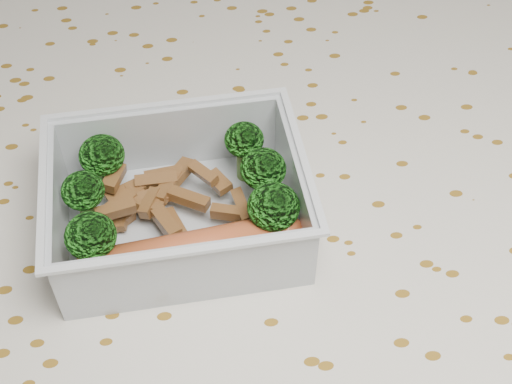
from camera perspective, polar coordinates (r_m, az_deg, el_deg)
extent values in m
cube|color=brown|center=(0.53, 0.69, -3.06)|extent=(1.40, 0.90, 0.04)
cube|color=beige|center=(0.51, 0.71, -1.47)|extent=(1.46, 0.96, 0.01)
cube|color=silver|center=(0.49, -5.95, -2.74)|extent=(0.17, 0.13, 0.00)
cube|color=silver|center=(0.51, -6.88, 4.35)|extent=(0.16, 0.01, 0.05)
cube|color=silver|center=(0.44, -5.43, -6.49)|extent=(0.16, 0.01, 0.05)
cube|color=silver|center=(0.48, 3.07, 0.59)|extent=(0.01, 0.11, 0.05)
cube|color=silver|center=(0.48, -15.52, -1.83)|extent=(0.01, 0.11, 0.05)
cube|color=silver|center=(0.50, -7.22, 6.95)|extent=(0.17, 0.01, 0.00)
cube|color=silver|center=(0.41, -5.64, -4.78)|extent=(0.17, 0.01, 0.00)
cube|color=silver|center=(0.46, 3.73, 2.94)|extent=(0.01, 0.12, 0.00)
cube|color=silver|center=(0.46, -16.73, 0.29)|extent=(0.01, 0.12, 0.00)
cylinder|color=#608C3F|center=(0.51, -11.82, 1.09)|extent=(0.01, 0.01, 0.03)
ellipsoid|color=#23881A|center=(0.50, -12.24, 2.90)|extent=(0.03, 0.03, 0.03)
cylinder|color=#608C3F|center=(0.51, -0.93, 2.35)|extent=(0.01, 0.01, 0.03)
ellipsoid|color=#23881A|center=(0.49, -0.96, 4.21)|extent=(0.03, 0.03, 0.02)
cylinder|color=#608C3F|center=(0.49, -13.20, -1.67)|extent=(0.01, 0.01, 0.03)
ellipsoid|color=#23881A|center=(0.48, -13.68, 0.11)|extent=(0.03, 0.03, 0.02)
cylinder|color=#608C3F|center=(0.49, 0.55, 0.01)|extent=(0.01, 0.01, 0.03)
ellipsoid|color=#23881A|center=(0.48, 0.58, 1.86)|extent=(0.03, 0.03, 0.03)
cylinder|color=#608C3F|center=(0.47, -12.60, -5.18)|extent=(0.01, 0.01, 0.02)
ellipsoid|color=#23881A|center=(0.45, -13.10, -3.44)|extent=(0.03, 0.03, 0.03)
cylinder|color=#608C3F|center=(0.47, 1.36, -3.01)|extent=(0.01, 0.01, 0.02)
ellipsoid|color=#23881A|center=(0.46, 1.41, -1.19)|extent=(0.03, 0.03, 0.03)
cube|color=brown|center=(0.48, -2.06, -1.69)|extent=(0.03, 0.01, 0.01)
cube|color=brown|center=(0.48, -1.09, -1.14)|extent=(0.01, 0.03, 0.01)
cube|color=brown|center=(0.49, -5.39, -0.54)|extent=(0.03, 0.02, 0.01)
cube|color=brown|center=(0.50, -9.34, -0.40)|extent=(0.02, 0.03, 0.01)
cube|color=brown|center=(0.51, -6.19, 1.46)|extent=(0.03, 0.03, 0.01)
cube|color=brown|center=(0.50, -11.28, 1.15)|extent=(0.02, 0.02, 0.01)
cube|color=brown|center=(0.50, -7.99, 0.91)|extent=(0.03, 0.01, 0.01)
cube|color=brown|center=(0.50, -10.56, -1.61)|extent=(0.01, 0.03, 0.01)
cube|color=brown|center=(0.49, -4.24, 1.52)|extent=(0.02, 0.02, 0.01)
cube|color=brown|center=(0.48, -7.18, -2.50)|extent=(0.02, 0.03, 0.01)
cube|color=brown|center=(0.50, -3.04, 0.82)|extent=(0.02, 0.02, 0.01)
cube|color=brown|center=(0.50, -10.37, -0.01)|extent=(0.03, 0.02, 0.01)
cube|color=brown|center=(0.51, -7.37, 1.30)|extent=(0.03, 0.01, 0.01)
cube|color=brown|center=(0.49, -10.76, -0.88)|extent=(0.02, 0.02, 0.01)
cube|color=brown|center=(0.50, -7.04, 0.44)|extent=(0.02, 0.03, 0.01)
cube|color=brown|center=(0.49, -8.01, -0.34)|extent=(0.03, 0.02, 0.01)
cube|color=brown|center=(0.49, -9.02, -0.93)|extent=(0.03, 0.02, 0.01)
cube|color=brown|center=(0.49, -8.49, -0.86)|extent=(0.02, 0.02, 0.01)
cube|color=brown|center=(0.49, -6.54, -2.65)|extent=(0.02, 0.03, 0.01)
cube|color=brown|center=(0.48, -11.16, -1.42)|extent=(0.03, 0.01, 0.01)
cube|color=brown|center=(0.49, -10.81, -2.19)|extent=(0.02, 0.02, 0.01)
cylinder|color=#B14F29|center=(0.46, -5.20, -4.64)|extent=(0.13, 0.04, 0.02)
sphere|color=#B14F29|center=(0.47, 2.31, -3.20)|extent=(0.02, 0.02, 0.02)
sphere|color=#B14F29|center=(0.46, -12.85, -6.02)|extent=(0.02, 0.02, 0.02)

